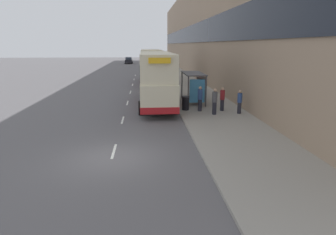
{
  "coord_description": "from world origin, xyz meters",
  "views": [
    {
      "loc": [
        1.5,
        -12.72,
        4.91
      ],
      "look_at": [
        3.86,
        17.18,
        -2.4
      ],
      "focal_mm": 32.0,
      "sensor_mm": 36.0,
      "label": 1
    }
  ],
  "objects_px": {
    "double_decker_bus_near": "(156,78)",
    "litter_bin": "(186,103)",
    "car_0": "(147,65)",
    "pedestrian_3": "(240,102)",
    "pedestrian_2": "(215,101)",
    "pedestrian_at_shelter": "(200,98)",
    "car_1": "(129,60)",
    "bus_shelter": "(196,82)",
    "pedestrian_1": "(200,84)",
    "double_decker_bus_ahead": "(151,66)",
    "pedestrian_4": "(222,99)"
  },
  "relations": [
    {
      "from": "double_decker_bus_near",
      "to": "pedestrian_1",
      "type": "relative_size",
      "value": 6.25
    },
    {
      "from": "car_0",
      "to": "litter_bin",
      "type": "distance_m",
      "value": 39.77
    },
    {
      "from": "double_decker_bus_ahead",
      "to": "double_decker_bus_near",
      "type": "bearing_deg",
      "value": -89.72
    },
    {
      "from": "bus_shelter",
      "to": "pedestrian_4",
      "type": "distance_m",
      "value": 3.59
    },
    {
      "from": "pedestrian_at_shelter",
      "to": "litter_bin",
      "type": "relative_size",
      "value": 1.75
    },
    {
      "from": "pedestrian_at_shelter",
      "to": "car_1",
      "type": "bearing_deg",
      "value": 97.68
    },
    {
      "from": "double_decker_bus_near",
      "to": "litter_bin",
      "type": "relative_size",
      "value": 10.86
    },
    {
      "from": "car_0",
      "to": "pedestrian_1",
      "type": "height_order",
      "value": "pedestrian_1"
    },
    {
      "from": "car_0",
      "to": "pedestrian_2",
      "type": "height_order",
      "value": "pedestrian_2"
    },
    {
      "from": "bus_shelter",
      "to": "pedestrian_at_shelter",
      "type": "height_order",
      "value": "bus_shelter"
    },
    {
      "from": "pedestrian_1",
      "to": "pedestrian_3",
      "type": "distance_m",
      "value": 9.26
    },
    {
      "from": "car_0",
      "to": "litter_bin",
      "type": "relative_size",
      "value": 3.78
    },
    {
      "from": "bus_shelter",
      "to": "car_1",
      "type": "xyz_separation_m",
      "value": [
        -8.36,
        57.17,
        -1.03
      ]
    },
    {
      "from": "double_decker_bus_ahead",
      "to": "pedestrian_3",
      "type": "distance_m",
      "value": 19.95
    },
    {
      "from": "pedestrian_4",
      "to": "litter_bin",
      "type": "relative_size",
      "value": 1.67
    },
    {
      "from": "double_decker_bus_near",
      "to": "pedestrian_2",
      "type": "relative_size",
      "value": 6.21
    },
    {
      "from": "pedestrian_at_shelter",
      "to": "pedestrian_2",
      "type": "bearing_deg",
      "value": -54.76
    },
    {
      "from": "bus_shelter",
      "to": "pedestrian_1",
      "type": "distance_m",
      "value": 5.18
    },
    {
      "from": "pedestrian_3",
      "to": "pedestrian_4",
      "type": "height_order",
      "value": "pedestrian_4"
    },
    {
      "from": "pedestrian_2",
      "to": "litter_bin",
      "type": "distance_m",
      "value": 2.47
    },
    {
      "from": "pedestrian_1",
      "to": "pedestrian_2",
      "type": "bearing_deg",
      "value": -94.06
    },
    {
      "from": "double_decker_bus_near",
      "to": "bus_shelter",
      "type": "bearing_deg",
      "value": -1.54
    },
    {
      "from": "pedestrian_3",
      "to": "litter_bin",
      "type": "xyz_separation_m",
      "value": [
        -3.65,
        1.5,
        -0.33
      ]
    },
    {
      "from": "pedestrian_4",
      "to": "litter_bin",
      "type": "xyz_separation_m",
      "value": [
        -2.67,
        0.46,
        -0.37
      ]
    },
    {
      "from": "pedestrian_3",
      "to": "bus_shelter",
      "type": "bearing_deg",
      "value": 119.86
    },
    {
      "from": "bus_shelter",
      "to": "litter_bin",
      "type": "bearing_deg",
      "value": -114.19
    },
    {
      "from": "bus_shelter",
      "to": "pedestrian_1",
      "type": "bearing_deg",
      "value": 75.77
    },
    {
      "from": "car_1",
      "to": "pedestrian_1",
      "type": "height_order",
      "value": "pedestrian_1"
    },
    {
      "from": "bus_shelter",
      "to": "double_decker_bus_ahead",
      "type": "bearing_deg",
      "value": 102.81
    },
    {
      "from": "bus_shelter",
      "to": "litter_bin",
      "type": "height_order",
      "value": "bus_shelter"
    },
    {
      "from": "double_decker_bus_near",
      "to": "double_decker_bus_ahead",
      "type": "bearing_deg",
      "value": 90.28
    },
    {
      "from": "double_decker_bus_near",
      "to": "double_decker_bus_ahead",
      "type": "relative_size",
      "value": 1.02
    },
    {
      "from": "pedestrian_1",
      "to": "pedestrian_3",
      "type": "bearing_deg",
      "value": -82.77
    },
    {
      "from": "double_decker_bus_near",
      "to": "car_1",
      "type": "xyz_separation_m",
      "value": [
        -5.06,
        57.08,
        -1.44
      ]
    },
    {
      "from": "car_1",
      "to": "pedestrian_at_shelter",
      "type": "distance_m",
      "value": 60.88
    },
    {
      "from": "litter_bin",
      "to": "pedestrian_2",
      "type": "bearing_deg",
      "value": -41.49
    },
    {
      "from": "pedestrian_1",
      "to": "litter_bin",
      "type": "distance_m",
      "value": 8.08
    },
    {
      "from": "car_0",
      "to": "pedestrian_at_shelter",
      "type": "bearing_deg",
      "value": -85.05
    },
    {
      "from": "car_0",
      "to": "bus_shelter",
      "type": "bearing_deg",
      "value": -84.29
    },
    {
      "from": "pedestrian_at_shelter",
      "to": "pedestrian_1",
      "type": "height_order",
      "value": "pedestrian_at_shelter"
    },
    {
      "from": "double_decker_bus_near",
      "to": "car_0",
      "type": "bearing_deg",
      "value": 90.62
    },
    {
      "from": "double_decker_bus_near",
      "to": "pedestrian_1",
      "type": "height_order",
      "value": "double_decker_bus_near"
    },
    {
      "from": "pedestrian_at_shelter",
      "to": "pedestrian_4",
      "type": "bearing_deg",
      "value": -0.35
    },
    {
      "from": "pedestrian_1",
      "to": "pedestrian_4",
      "type": "xyz_separation_m",
      "value": [
        0.19,
        -8.14,
        -0.04
      ]
    },
    {
      "from": "pedestrian_1",
      "to": "litter_bin",
      "type": "xyz_separation_m",
      "value": [
        -2.48,
        -7.68,
        -0.4
      ]
    },
    {
      "from": "car_0",
      "to": "litter_bin",
      "type": "height_order",
      "value": "car_0"
    },
    {
      "from": "car_0",
      "to": "pedestrian_3",
      "type": "distance_m",
      "value": 41.65
    },
    {
      "from": "double_decker_bus_ahead",
      "to": "pedestrian_4",
      "type": "distance_m",
      "value": 18.68
    },
    {
      "from": "double_decker_bus_ahead",
      "to": "pedestrian_1",
      "type": "height_order",
      "value": "double_decker_bus_ahead"
    },
    {
      "from": "pedestrian_at_shelter",
      "to": "pedestrian_2",
      "type": "distance_m",
      "value": 1.42
    }
  ]
}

